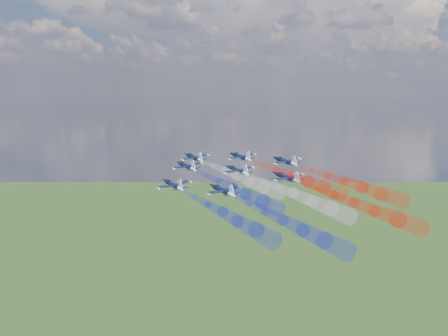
% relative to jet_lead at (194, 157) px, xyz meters
% --- Properties ---
extents(jet_lead, '(16.75, 16.53, 5.71)m').
position_rel_jet_lead_xyz_m(jet_lead, '(0.00, 0.00, 0.00)').
color(jet_lead, black).
extents(trail_lead, '(35.19, 28.88, 8.81)m').
position_rel_jet_lead_xyz_m(trail_lead, '(20.76, -15.93, -2.62)').
color(trail_lead, white).
extents(jet_inner_left, '(16.75, 16.53, 5.71)m').
position_rel_jet_lead_xyz_m(jet_inner_left, '(3.34, -13.40, -0.97)').
color(jet_inner_left, black).
extents(trail_inner_left, '(35.19, 28.88, 8.81)m').
position_rel_jet_lead_xyz_m(trail_inner_left, '(24.10, -29.33, -3.59)').
color(trail_inner_left, '#1922D6').
extents(jet_inner_right, '(16.75, 16.53, 5.71)m').
position_rel_jet_lead_xyz_m(jet_inner_right, '(16.29, 1.12, 0.82)').
color(jet_inner_right, black).
extents(trail_inner_right, '(35.19, 28.88, 8.81)m').
position_rel_jet_lead_xyz_m(trail_inner_right, '(37.04, -14.81, -1.81)').
color(trail_inner_right, red).
extents(jet_outer_left, '(16.75, 16.53, 5.71)m').
position_rel_jet_lead_xyz_m(jet_outer_left, '(6.66, -29.81, -3.93)').
color(jet_outer_left, black).
extents(trail_outer_left, '(35.19, 28.88, 8.81)m').
position_rel_jet_lead_xyz_m(trail_outer_left, '(27.42, -45.74, -6.55)').
color(trail_outer_left, '#1922D6').
extents(jet_center_third, '(16.75, 16.53, 5.71)m').
position_rel_jet_lead_xyz_m(jet_center_third, '(20.23, -13.63, -1.38)').
color(jet_center_third, black).
extents(trail_center_third, '(35.19, 28.88, 8.81)m').
position_rel_jet_lead_xyz_m(trail_center_third, '(40.99, -29.56, -4.01)').
color(trail_center_third, white).
extents(jet_outer_right, '(16.75, 16.53, 5.71)m').
position_rel_jet_lead_xyz_m(jet_outer_right, '(31.19, 1.90, -0.06)').
color(jet_outer_right, black).
extents(trail_outer_right, '(35.19, 28.88, 8.81)m').
position_rel_jet_lead_xyz_m(trail_outer_right, '(51.94, -14.03, -2.68)').
color(trail_outer_right, red).
extents(jet_rear_left, '(16.75, 16.53, 5.71)m').
position_rel_jet_lead_xyz_m(jet_rear_left, '(21.91, -30.97, -4.23)').
color(jet_rear_left, black).
extents(trail_rear_left, '(35.19, 28.88, 8.81)m').
position_rel_jet_lead_xyz_m(trail_rear_left, '(42.67, -46.90, -6.86)').
color(trail_rear_left, '#1922D6').
extents(jet_rear_right, '(16.75, 16.53, 5.71)m').
position_rel_jet_lead_xyz_m(jet_rear_right, '(35.61, -14.53, -2.46)').
color(jet_rear_right, black).
extents(trail_rear_right, '(35.19, 28.88, 8.81)m').
position_rel_jet_lead_xyz_m(trail_rear_right, '(56.37, -30.46, -5.08)').
color(trail_rear_right, red).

